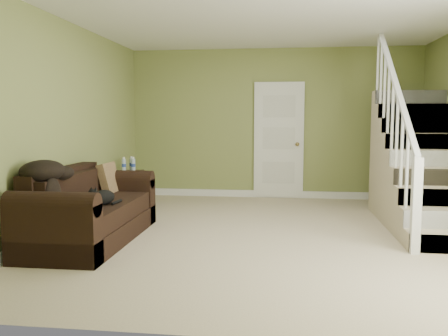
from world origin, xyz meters
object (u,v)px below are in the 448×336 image
(cat, at_px, (103,197))
(banana, at_px, (88,208))
(sofa, at_px, (88,213))
(side_table, at_px, (130,188))

(cat, distance_m, banana, 0.30)
(banana, bearing_deg, sofa, 75.45)
(cat, bearing_deg, side_table, 121.48)
(sofa, distance_m, banana, 0.54)
(cat, bearing_deg, sofa, 163.01)
(side_table, distance_m, banana, 2.60)
(sofa, relative_size, banana, 12.52)
(sofa, bearing_deg, cat, -37.18)
(side_table, height_order, banana, side_table)
(side_table, relative_size, banana, 4.73)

